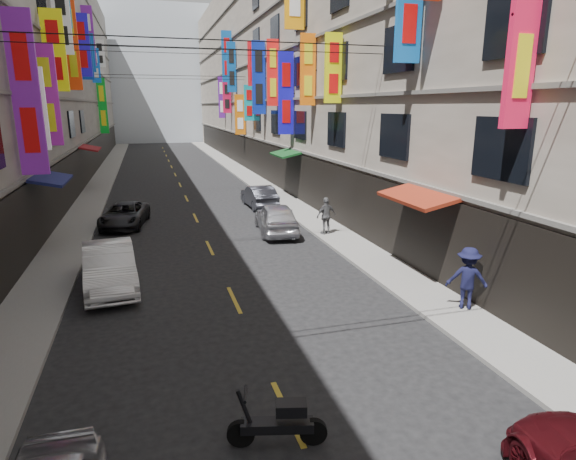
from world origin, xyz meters
TOP-DOWN VIEW (x-y plane):
  - sidewalk_left at (-6.00, 42.00)m, footprint 2.00×90.00m
  - sidewalk_right at (6.00, 42.00)m, footprint 2.00×90.00m
  - building_row_right at (11.99, 42.00)m, footprint 10.14×90.00m
  - haze_block at (0.00, 92.00)m, footprint 18.00×8.00m
  - shop_signage at (0.09, 34.84)m, footprint 14.00×55.00m
  - street_awnings at (-1.26, 26.00)m, footprint 13.99×35.20m
  - overhead_cables at (0.00, 30.00)m, footprint 14.00×38.04m
  - lane_markings at (0.00, 39.00)m, footprint 0.12×80.20m
  - scooter_crossing at (-0.40, 11.13)m, footprint 1.78×0.69m
  - scooter_far_right at (3.58, 26.07)m, footprint 0.64×1.79m
  - car_left_mid at (-3.79, 20.20)m, footprint 2.01×4.67m
  - car_left_far at (-3.63, 29.13)m, footprint 2.66×4.51m
  - car_right_mid at (3.43, 25.67)m, footprint 2.19×4.50m
  - car_right_far at (4.00, 31.83)m, footprint 1.56×4.11m
  - pedestrian_rnear at (6.44, 15.21)m, footprint 1.34×1.17m
  - pedestrian_rfar at (5.50, 24.41)m, footprint 1.12×0.80m

SIDE VIEW (x-z plane):
  - lane_markings at x=0.00m, z-range 0.00..0.01m
  - sidewalk_left at x=-6.00m, z-range 0.00..0.12m
  - sidewalk_right at x=6.00m, z-range 0.00..0.12m
  - scooter_crossing at x=-0.40m, z-range -0.13..1.01m
  - scooter_far_right at x=3.58m, z-range -0.13..1.01m
  - car_left_far at x=-3.63m, z-range 0.00..1.18m
  - car_right_far at x=4.00m, z-range 0.00..1.34m
  - car_right_mid at x=3.43m, z-range 0.00..1.48m
  - car_left_mid at x=-3.79m, z-range 0.00..1.49m
  - pedestrian_rfar at x=5.50m, z-range 0.12..1.85m
  - pedestrian_rnear at x=6.44m, z-range 0.12..1.98m
  - street_awnings at x=-1.26m, z-range 2.80..3.20m
  - overhead_cables at x=0.00m, z-range 8.18..9.42m
  - shop_signage at x=0.09m, z-range 3.07..15.13m
  - building_row_right at x=11.99m, z-range -0.01..18.99m
  - haze_block at x=0.00m, z-range 0.00..22.00m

